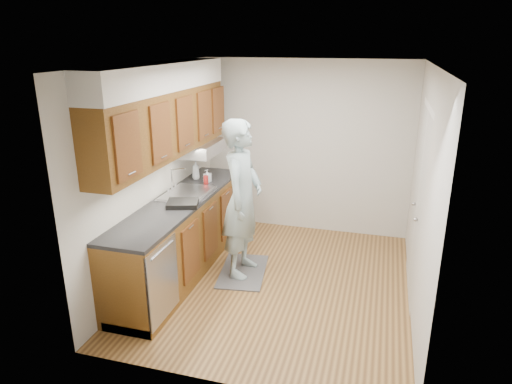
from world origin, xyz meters
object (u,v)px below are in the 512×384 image
soda_can (206,180)px  dish_rack (183,203)px  soap_bottle_b (207,176)px  soap_bottle_a (196,170)px  steel_can (210,177)px  person (242,189)px

soda_can → dish_rack: bearing=-86.5°
soda_can → soap_bottle_b: bearing=100.1°
soda_can → dish_rack: soda_can is taller
soap_bottle_a → soda_can: size_ratio=2.29×
steel_can → dish_rack: (0.05, -0.98, -0.03)m
soda_can → dish_rack: 0.85m
dish_rack → soda_can: bearing=75.8°
soap_bottle_b → soda_can: soap_bottle_b is taller
soap_bottle_a → soap_bottle_b: (0.20, -0.09, -0.04)m
steel_can → dish_rack: size_ratio=0.32×
soap_bottle_b → steel_can: size_ratio=1.56×
dish_rack → person: bearing=12.1°
person → dish_rack: size_ratio=6.19×
soap_bottle_b → steel_can: soap_bottle_b is taller
soap_bottle_a → soap_bottle_b: size_ratio=1.53×
soap_bottle_a → dish_rack: size_ratio=0.75×
steel_can → soap_bottle_b: bearing=-109.3°
soap_bottle_b → soda_can: (0.02, -0.09, -0.03)m
person → soap_bottle_a: person is taller
person → steel_can: bearing=47.7°
soap_bottle_b → steel_can: (0.02, 0.05, -0.03)m
person → soap_bottle_a: 1.10m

